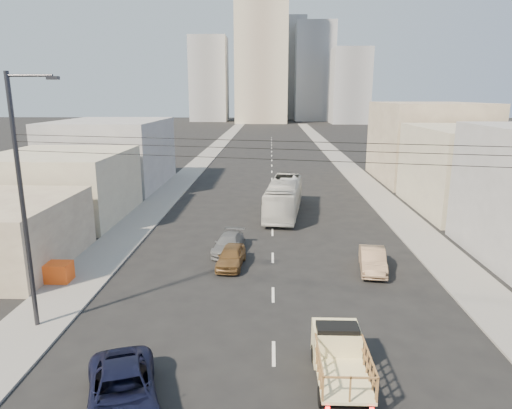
# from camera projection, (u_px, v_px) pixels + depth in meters

# --- Properties ---
(ground) EXTENTS (420.00, 420.00, 0.00)m
(ground) POSITION_uv_depth(u_px,v_px,m) (274.00, 381.00, 17.98)
(ground) COLOR black
(ground) RESTS_ON ground
(sidewalk_left) EXTENTS (3.50, 180.00, 0.12)m
(sidewalk_left) POSITION_uv_depth(u_px,v_px,m) (210.00, 154.00, 86.33)
(sidewalk_left) COLOR gray
(sidewalk_left) RESTS_ON ground
(sidewalk_right) EXTENTS (3.50, 180.00, 0.12)m
(sidewalk_right) POSITION_uv_depth(u_px,v_px,m) (334.00, 154.00, 85.59)
(sidewalk_right) COLOR gray
(sidewalk_right) RESTS_ON ground
(lane_dashes) EXTENTS (0.15, 104.00, 0.01)m
(lane_dashes) POSITION_uv_depth(u_px,v_px,m) (272.00, 169.00, 69.46)
(lane_dashes) COLOR silver
(lane_dashes) RESTS_ON ground
(flatbed_pickup) EXTENTS (1.95, 4.41, 1.90)m
(flatbed_pickup) POSITION_uv_depth(u_px,v_px,m) (340.00, 355.00, 17.83)
(flatbed_pickup) COLOR beige
(flatbed_pickup) RESTS_ON ground
(navy_pickup) EXTENTS (4.00, 5.79, 1.47)m
(navy_pickup) POSITION_uv_depth(u_px,v_px,m) (122.00, 392.00, 16.19)
(navy_pickup) COLOR black
(navy_pickup) RESTS_ON ground
(city_bus) EXTENTS (4.04, 11.77, 3.21)m
(city_bus) POSITION_uv_depth(u_px,v_px,m) (284.00, 197.00, 42.89)
(city_bus) COLOR beige
(city_bus) RESTS_ON ground
(sedan_brown) EXTENTS (1.93, 4.11, 1.36)m
(sedan_brown) POSITION_uv_depth(u_px,v_px,m) (231.00, 257.00, 29.85)
(sedan_brown) COLOR brown
(sedan_brown) RESTS_ON ground
(sedan_tan) EXTENTS (2.09, 4.54, 1.44)m
(sedan_tan) POSITION_uv_depth(u_px,v_px,m) (373.00, 260.00, 29.10)
(sedan_tan) COLOR #947457
(sedan_tan) RESTS_ON ground
(sedan_grey) EXTENTS (2.36, 4.58, 1.27)m
(sedan_grey) POSITION_uv_depth(u_px,v_px,m) (229.00, 244.00, 32.56)
(sedan_grey) COLOR slate
(sedan_grey) RESTS_ON ground
(streetlamp_left) EXTENTS (2.36, 0.25, 12.00)m
(streetlamp_left) POSITION_uv_depth(u_px,v_px,m) (24.00, 198.00, 20.70)
(streetlamp_left) COLOR #2D2D33
(streetlamp_left) RESTS_ON ground
(overhead_wires) EXTENTS (23.01, 5.02, 0.72)m
(overhead_wires) POSITION_uv_depth(u_px,v_px,m) (276.00, 150.00, 17.32)
(overhead_wires) COLOR black
(overhead_wires) RESTS_ON ground
(crate_stack) EXTENTS (1.80, 1.20, 1.14)m
(crate_stack) POSITION_uv_depth(u_px,v_px,m) (56.00, 272.00, 27.23)
(crate_stack) COLOR #F65417
(crate_stack) RESTS_ON sidewalk_left
(bldg_right_mid) EXTENTS (11.00, 14.00, 8.00)m
(bldg_right_mid) POSITION_uv_depth(u_px,v_px,m) (476.00, 170.00, 43.63)
(bldg_right_mid) COLOR #AAA088
(bldg_right_mid) RESTS_ON ground
(bldg_right_far) EXTENTS (12.00, 16.00, 10.00)m
(bldg_right_far) POSITION_uv_depth(u_px,v_px,m) (427.00, 142.00, 58.92)
(bldg_right_far) COLOR gray
(bldg_right_far) RESTS_ON ground
(bldg_left_mid) EXTENTS (11.00, 12.00, 6.00)m
(bldg_left_mid) POSITION_uv_depth(u_px,v_px,m) (62.00, 185.00, 41.18)
(bldg_left_mid) COLOR #AAA088
(bldg_left_mid) RESTS_ON ground
(bldg_left_far) EXTENTS (12.00, 16.00, 8.00)m
(bldg_left_far) POSITION_uv_depth(u_px,v_px,m) (112.00, 153.00, 55.53)
(bldg_left_far) COLOR gray
(bldg_left_far) RESTS_ON ground
(high_rise_tower) EXTENTS (20.00, 20.00, 60.00)m
(high_rise_tower) POSITION_uv_depth(u_px,v_px,m) (262.00, 44.00, 176.17)
(high_rise_tower) COLOR tan
(high_rise_tower) RESTS_ON ground
(midrise_ne) EXTENTS (16.00, 16.00, 40.00)m
(midrise_ne) POSITION_uv_depth(u_px,v_px,m) (314.00, 72.00, 192.41)
(midrise_ne) COLOR gray
(midrise_ne) RESTS_ON ground
(midrise_nw) EXTENTS (15.00, 15.00, 34.00)m
(midrise_nw) POSITION_uv_depth(u_px,v_px,m) (209.00, 79.00, 189.64)
(midrise_nw) COLOR gray
(midrise_nw) RESTS_ON ground
(midrise_back) EXTENTS (18.00, 18.00, 44.00)m
(midrise_back) POSITION_uv_depth(u_px,v_px,m) (285.00, 69.00, 206.89)
(midrise_back) COLOR gray
(midrise_back) RESTS_ON ground
(midrise_east) EXTENTS (14.00, 14.00, 28.00)m
(midrise_east) POSITION_uv_depth(u_px,v_px,m) (350.00, 86.00, 174.02)
(midrise_east) COLOR gray
(midrise_east) RESTS_ON ground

